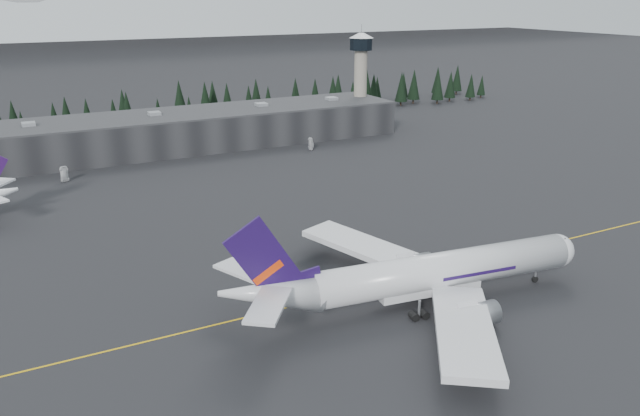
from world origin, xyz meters
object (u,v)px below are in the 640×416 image
control_tower (361,69)px  gse_vehicle_a (65,180)px  terminal (184,130)px  jet_main (414,276)px  gse_vehicle_b (311,148)px

control_tower → gse_vehicle_a: size_ratio=7.75×
terminal → control_tower: control_tower is taller
terminal → gse_vehicle_a: terminal is taller
control_tower → jet_main: (-72.82, -139.49, -17.66)m
control_tower → jet_main: control_tower is taller
jet_main → gse_vehicle_a: bearing=119.6°
gse_vehicle_a → gse_vehicle_b: 82.17m
control_tower → jet_main: bearing=-117.6°
jet_main → gse_vehicle_b: jet_main is taller
control_tower → gse_vehicle_a: control_tower is taller
terminal → control_tower: 76.98m
jet_main → gse_vehicle_b: bearing=79.1°
terminal → jet_main: 136.51m
terminal → jet_main: bearing=-89.1°
terminal → gse_vehicle_a: 51.14m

